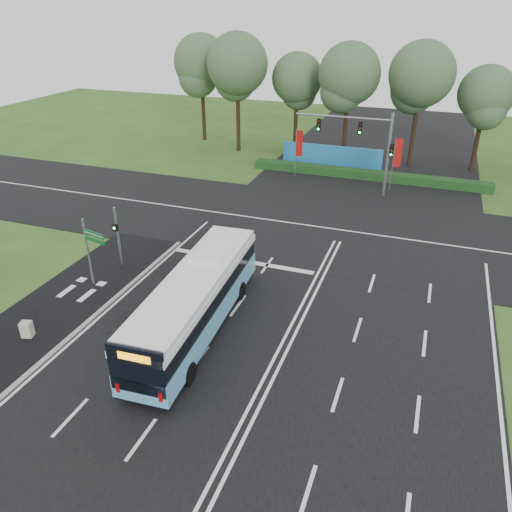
% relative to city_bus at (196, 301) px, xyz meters
% --- Properties ---
extents(ground, '(120.00, 120.00, 0.00)m').
position_rel_city_bus_xyz_m(ground, '(4.41, 2.74, -1.75)').
color(ground, '#30511B').
rests_on(ground, ground).
extents(road_main, '(20.00, 120.00, 0.04)m').
position_rel_city_bus_xyz_m(road_main, '(4.41, 2.74, -1.73)').
color(road_main, black).
rests_on(road_main, ground).
extents(road_cross, '(120.00, 14.00, 0.05)m').
position_rel_city_bus_xyz_m(road_cross, '(4.41, 14.74, -1.73)').
color(road_cross, black).
rests_on(road_cross, ground).
extents(bike_path, '(5.00, 18.00, 0.06)m').
position_rel_city_bus_xyz_m(bike_path, '(-8.09, -0.26, -1.72)').
color(bike_path, black).
rests_on(bike_path, ground).
extents(kerb_strip, '(0.25, 18.00, 0.12)m').
position_rel_city_bus_xyz_m(kerb_strip, '(-5.69, -0.26, -1.69)').
color(kerb_strip, gray).
rests_on(kerb_strip, ground).
extents(city_bus, '(3.25, 12.24, 3.48)m').
position_rel_city_bus_xyz_m(city_bus, '(0.00, 0.00, 0.00)').
color(city_bus, '#569AC9').
rests_on(city_bus, ground).
extents(pedestrian_signal, '(0.33, 0.44, 3.96)m').
position_rel_city_bus_xyz_m(pedestrian_signal, '(-7.60, 4.60, 0.41)').
color(pedestrian_signal, gray).
rests_on(pedestrian_signal, ground).
extents(street_sign, '(1.61, 0.48, 4.24)m').
position_rel_city_bus_xyz_m(street_sign, '(-7.48, 1.90, 0.90)').
color(street_sign, gray).
rests_on(street_sign, ground).
extents(utility_cabinet, '(0.64, 0.58, 0.88)m').
position_rel_city_bus_xyz_m(utility_cabinet, '(-7.73, -3.47, -1.31)').
color(utility_cabinet, '#BEB599').
rests_on(utility_cabinet, ground).
extents(banner_flag_left, '(0.67, 0.10, 4.52)m').
position_rel_city_bus_xyz_m(banner_flag_left, '(-1.96, 25.64, 1.20)').
color(banner_flag_left, gray).
rests_on(banner_flag_left, ground).
extents(banner_flag_mid, '(0.66, 0.25, 4.65)m').
position_rel_city_bus_xyz_m(banner_flag_mid, '(6.99, 25.14, 1.28)').
color(banner_flag_mid, gray).
rests_on(banner_flag_mid, ground).
extents(traffic_light_gantry, '(8.41, 0.28, 7.00)m').
position_rel_city_bus_xyz_m(traffic_light_gantry, '(4.62, 23.24, 2.91)').
color(traffic_light_gantry, gray).
rests_on(traffic_light_gantry, ground).
extents(hedge, '(22.00, 1.20, 0.80)m').
position_rel_city_bus_xyz_m(hedge, '(4.41, 27.24, -1.35)').
color(hedge, black).
rests_on(hedge, ground).
extents(blue_hoarding, '(10.00, 0.30, 2.20)m').
position_rel_city_bus_xyz_m(blue_hoarding, '(0.41, 29.74, -0.65)').
color(blue_hoarding, '#1F70AA').
rests_on(blue_hoarding, ground).
extents(eucalyptus_row, '(41.79, 9.38, 12.31)m').
position_rel_city_bus_xyz_m(eucalyptus_row, '(-0.13, 33.39, 6.68)').
color(eucalyptus_row, black).
rests_on(eucalyptus_row, ground).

